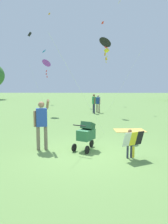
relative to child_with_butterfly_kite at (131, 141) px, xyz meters
The scene contains 12 objects.
ground_plane 1.56m from the child_with_butterfly_kite, 163.59° to the left, with size 120.00×120.00×0.00m, color #668E47.
treeline_distant 28.31m from the child_with_butterfly_kite, 76.49° to the left, with size 41.90×7.56×6.02m.
child_with_butterfly_kite is the anchor object (origin of this frame).
person_adult_flyer 3.16m from the child_with_butterfly_kite, 163.75° to the left, with size 0.57×0.63×1.82m.
stroller 1.67m from the child_with_butterfly_kite, 147.52° to the left, with size 0.84×1.09×1.03m.
kite_adult_black 5.29m from the child_with_butterfly_kite, 99.25° to the left, with size 2.55×3.17×4.52m.
kite_orange_delta 11.20m from the child_with_butterfly_kite, 90.31° to the left, with size 2.49×2.50×5.41m.
kite_green_novelty 11.96m from the child_with_butterfly_kite, 114.05° to the left, with size 1.45×1.82×4.29m.
distant_kites_cluster 23.18m from the child_with_butterfly_kite, 99.18° to the left, with size 25.36×14.89×8.76m.
person_red_shirt 11.28m from the child_with_butterfly_kite, 95.03° to the left, with size 0.30×0.49×1.59m.
person_couple_left 11.78m from the child_with_butterfly_kite, 93.06° to the left, with size 0.39×0.36×1.51m.
picnic_blanket 4.47m from the child_with_butterfly_kite, 80.41° to the left, with size 1.53×1.00×0.02m, color gold.
Camera 1 is at (0.12, -7.26, 2.31)m, focal length 35.60 mm.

